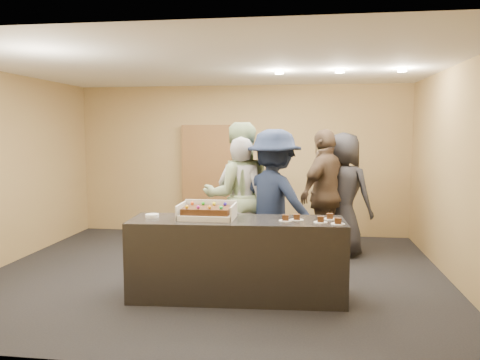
{
  "coord_description": "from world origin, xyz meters",
  "views": [
    {
      "loc": [
        1.17,
        -5.94,
        1.88
      ],
      "look_at": [
        0.33,
        0.0,
        1.25
      ],
      "focal_mm": 35.0,
      "sensor_mm": 36.0,
      "label": 1
    }
  ],
  "objects": [
    {
      "name": "room",
      "position": [
        0.0,
        0.0,
        1.35
      ],
      "size": [
        6.04,
        6.0,
        2.7
      ],
      "color": "black",
      "rests_on": "ground"
    },
    {
      "name": "serving_counter",
      "position": [
        0.42,
        -0.84,
        0.45
      ],
      "size": [
        2.44,
        0.85,
        0.9
      ],
      "primitive_type": "cube",
      "rotation": [
        0.0,
        0.0,
        0.06
      ],
      "color": "black",
      "rests_on": "floor"
    },
    {
      "name": "storage_cabinet",
      "position": [
        -0.61,
        2.41,
        1.0
      ],
      "size": [
        0.91,
        0.15,
        1.99
      ],
      "primitive_type": "cube",
      "color": "brown",
      "rests_on": "floor"
    },
    {
      "name": "cake_box",
      "position": [
        0.08,
        -0.82,
        0.94
      ],
      "size": [
        0.62,
        0.43,
        0.18
      ],
      "color": "white",
      "rests_on": "serving_counter"
    },
    {
      "name": "sheet_cake",
      "position": [
        0.08,
        -0.84,
        1.0
      ],
      "size": [
        0.53,
        0.37,
        0.11
      ],
      "color": "#381D0C",
      "rests_on": "cake_box"
    },
    {
      "name": "plate_stack",
      "position": [
        -0.56,
        -0.86,
        0.92
      ],
      "size": [
        0.15,
        0.15,
        0.04
      ],
      "primitive_type": "cylinder",
      "color": "white",
      "rests_on": "serving_counter"
    },
    {
      "name": "slice_a",
      "position": [
        0.96,
        -0.87,
        0.92
      ],
      "size": [
        0.15,
        0.15,
        0.07
      ],
      "color": "white",
      "rests_on": "serving_counter"
    },
    {
      "name": "slice_b",
      "position": [
        1.08,
        -0.8,
        0.92
      ],
      "size": [
        0.15,
        0.15,
        0.07
      ],
      "color": "white",
      "rests_on": "serving_counter"
    },
    {
      "name": "slice_c",
      "position": [
        1.34,
        -0.91,
        0.92
      ],
      "size": [
        0.15,
        0.15,
        0.07
      ],
      "color": "white",
      "rests_on": "serving_counter"
    },
    {
      "name": "slice_d",
      "position": [
        1.45,
        -0.7,
        0.92
      ],
      "size": [
        0.15,
        0.15,
        0.07
      ],
      "color": "white",
      "rests_on": "serving_counter"
    },
    {
      "name": "slice_e",
      "position": [
        1.52,
        -0.97,
        0.92
      ],
      "size": [
        0.15,
        0.15,
        0.07
      ],
      "color": "white",
      "rests_on": "serving_counter"
    },
    {
      "name": "person_server_grey",
      "position": [
        0.33,
        0.15,
        0.91
      ],
      "size": [
        0.74,
        0.57,
        1.81
      ],
      "primitive_type": "imported",
      "rotation": [
        0.0,
        0.0,
        2.92
      ],
      "color": "#97989C",
      "rests_on": "floor"
    },
    {
      "name": "person_sage_man",
      "position": [
        0.27,
        0.32,
        1.0
      ],
      "size": [
        1.15,
        1.01,
        2.0
      ],
      "primitive_type": "imported",
      "rotation": [
        0.0,
        0.0,
        3.45
      ],
      "color": "#91AA7D",
      "rests_on": "floor"
    },
    {
      "name": "person_navy_man",
      "position": [
        0.77,
        0.1,
        0.95
      ],
      "size": [
        1.42,
        1.24,
        1.91
      ],
      "primitive_type": "imported",
      "rotation": [
        0.0,
        0.0,
        2.6
      ],
      "color": "#17213C",
      "rests_on": "floor"
    },
    {
      "name": "person_brown_extra",
      "position": [
        1.46,
        0.94,
        0.96
      ],
      "size": [
        1.04,
        1.18,
        1.91
      ],
      "primitive_type": "imported",
      "rotation": [
        0.0,
        0.0,
        4.09
      ],
      "color": "#4F3C2C",
      "rests_on": "floor"
    },
    {
      "name": "person_dark_suit",
      "position": [
        1.73,
        1.24,
        0.93
      ],
      "size": [
        1.09,
        0.99,
        1.87
      ],
      "primitive_type": "imported",
      "rotation": [
        0.0,
        0.0,
        2.58
      ],
      "color": "#232227",
      "rests_on": "floor"
    },
    {
      "name": "ceiling_spotlights",
      "position": [
        1.6,
        0.5,
        2.67
      ],
      "size": [
        1.72,
        0.12,
        0.03
      ],
      "color": "#FFEAC6",
      "rests_on": "ceiling"
    }
  ]
}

